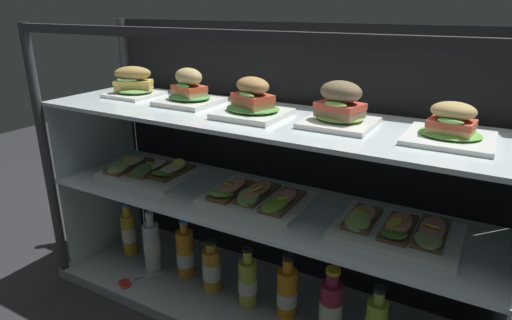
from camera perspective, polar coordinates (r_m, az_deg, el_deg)
The scene contains 23 objects.
ground_plane at distance 1.67m, azimuth -0.00°, elevation -18.98°, with size 6.00×6.00×0.02m, color #26282B.
case_base_deck at distance 1.65m, azimuth -0.00°, elevation -18.14°, with size 1.55×0.46×0.04m, color #989FA9.
case_frame at distance 1.51m, azimuth 2.56°, elevation 0.38°, with size 1.55×0.46×0.98m.
riser_lower_tier at distance 1.54m, azimuth -0.00°, elevation -12.12°, with size 1.49×0.39×0.37m.
shelf_lower_glass at distance 1.44m, azimuth -0.00°, elevation -5.71°, with size 1.50×0.41×0.01m, color silver.
riser_upper_tier at distance 1.39m, azimuth -0.00°, elevation -0.25°, with size 1.49×0.39×0.28m.
shelf_upper_glass at distance 1.35m, azimuth -0.00°, elevation 5.61°, with size 1.50×0.41×0.01m, color silver.
plated_roll_sandwich_near_left_corner at distance 1.69m, azimuth -15.74°, elevation 9.48°, with size 0.17×0.17×0.11m.
plated_roll_sandwich_near_right_corner at distance 1.51m, azimuth -8.74°, elevation 8.85°, with size 0.19×0.19×0.12m.
plated_roll_sandwich_center at distance 1.32m, azimuth -0.39°, elevation 7.48°, with size 0.20×0.20×0.12m.
plated_roll_sandwich_far_right at distance 1.24m, azimuth 10.92°, elevation 6.65°, with size 0.19×0.19×0.13m.
plated_roll_sandwich_mid_right at distance 1.18m, azimuth 24.16°, elevation 3.86°, with size 0.21×0.21×0.10m.
open_sandwich_tray_mid_right at distance 1.70m, azimuth -13.70°, elevation -1.29°, with size 0.34×0.26×0.06m.
open_sandwich_tray_left_of_center at distance 1.43m, azimuth -0.01°, elevation -4.73°, with size 0.34×0.26×0.06m.
open_sandwich_tray_far_right at distance 1.30m, azimuth 17.99°, elevation -8.60°, with size 0.34×0.26×0.06m.
juice_bottle_back_center at distance 1.91m, azimuth -16.37°, elevation -9.11°, with size 0.06×0.06×0.23m.
juice_bottle_back_right at distance 1.79m, azimuth -13.48°, elevation -10.82°, with size 0.06×0.06×0.24m.
juice_bottle_front_second at distance 1.73m, azimuth -9.23°, elevation -11.95°, with size 0.07×0.07×0.23m.
juice_bottle_front_left_end at distance 1.64m, azimuth -5.83°, elevation -13.93°, with size 0.07×0.07×0.20m.
juice_bottle_front_right_end at distance 1.57m, azimuth -1.09°, elevation -15.63°, with size 0.07×0.07×0.22m.
juice_bottle_front_fourth at distance 1.52m, azimuth 4.10°, elevation -16.82°, with size 0.07×0.07×0.23m.
juice_bottle_near_post at distance 1.47m, azimuth 9.77°, elevation -18.36°, with size 0.07×0.07×0.23m.
kitchen_scissors at distance 1.78m, azimuth -16.15°, elevation -15.04°, with size 0.12×0.17×0.01m.
Camera 1 is at (0.64, -1.13, 1.03)m, focal length 30.54 mm.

